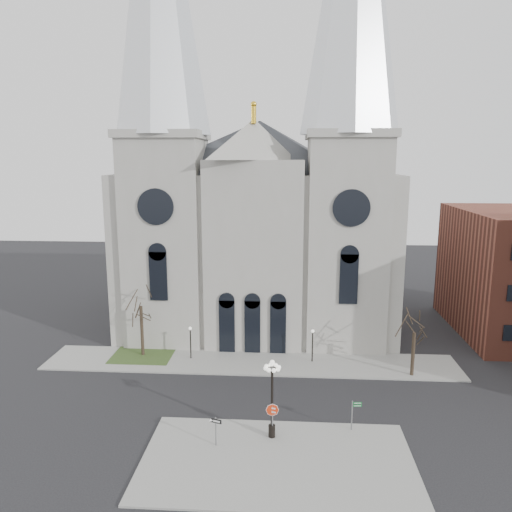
# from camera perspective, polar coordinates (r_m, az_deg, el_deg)

# --- Properties ---
(ground) EXTENTS (160.00, 160.00, 0.00)m
(ground) POSITION_cam_1_polar(r_m,az_deg,el_deg) (40.03, -1.89, -18.36)
(ground) COLOR black
(ground) RESTS_ON ground
(sidewalk_near) EXTENTS (18.00, 10.00, 0.14)m
(sidewalk_near) POSITION_cam_1_polar(r_m,az_deg,el_deg) (35.58, 2.46, -22.38)
(sidewalk_near) COLOR gray
(sidewalk_near) RESTS_ON ground
(sidewalk_far) EXTENTS (40.00, 6.00, 0.14)m
(sidewalk_far) POSITION_cam_1_polar(r_m,az_deg,el_deg) (49.82, -0.62, -12.05)
(sidewalk_far) COLOR gray
(sidewalk_far) RESTS_ON ground
(grass_patch) EXTENTS (6.00, 5.00, 0.18)m
(grass_patch) POSITION_cam_1_polar(r_m,az_deg,el_deg) (52.66, -12.78, -11.00)
(grass_patch) COLOR #29421C
(grass_patch) RESTS_ON ground
(cathedral) EXTENTS (33.00, 26.66, 54.00)m
(cathedral) POSITION_cam_1_polar(r_m,az_deg,el_deg) (57.62, 0.26, 9.95)
(cathedral) COLOR #9C9A91
(cathedral) RESTS_ON ground
(tree_left) EXTENTS (3.20, 3.20, 7.50)m
(tree_left) POSITION_cam_1_polar(r_m,az_deg,el_deg) (50.86, -13.05, -5.26)
(tree_left) COLOR black
(tree_left) RESTS_ON ground
(tree_right) EXTENTS (3.20, 3.20, 6.00)m
(tree_right) POSITION_cam_1_polar(r_m,az_deg,el_deg) (47.63, 17.67, -8.05)
(tree_right) COLOR black
(tree_right) RESTS_ON ground
(ped_lamp_left) EXTENTS (0.32, 0.32, 3.26)m
(ped_lamp_left) POSITION_cam_1_polar(r_m,az_deg,el_deg) (50.23, -7.51, -9.18)
(ped_lamp_left) COLOR black
(ped_lamp_left) RESTS_ON sidewalk_far
(ped_lamp_right) EXTENTS (0.32, 0.32, 3.26)m
(ped_lamp_right) POSITION_cam_1_polar(r_m,az_deg,el_deg) (49.37, 6.48, -9.52)
(ped_lamp_right) COLOR black
(ped_lamp_right) RESTS_ON sidewalk_far
(stop_sign) EXTENTS (0.90, 0.30, 2.60)m
(stop_sign) POSITION_cam_1_polar(r_m,az_deg,el_deg) (36.94, 1.89, -17.54)
(stop_sign) COLOR slate
(stop_sign) RESTS_ON sidewalk_near
(globe_lamp) EXTENTS (1.54, 1.54, 5.83)m
(globe_lamp) POSITION_cam_1_polar(r_m,az_deg,el_deg) (36.17, 1.85, -14.96)
(globe_lamp) COLOR black
(globe_lamp) RESTS_ON sidewalk_near
(one_way_sign) EXTENTS (0.88, 0.32, 2.09)m
(one_way_sign) POSITION_cam_1_polar(r_m,az_deg,el_deg) (36.36, -4.63, -18.83)
(one_way_sign) COLOR slate
(one_way_sign) RESTS_ON sidewalk_near
(street_name_sign) EXTENTS (0.73, 0.13, 2.28)m
(street_name_sign) POSITION_cam_1_polar(r_m,az_deg,el_deg) (38.69, 11.04, -17.18)
(street_name_sign) COLOR slate
(street_name_sign) RESTS_ON sidewalk_near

